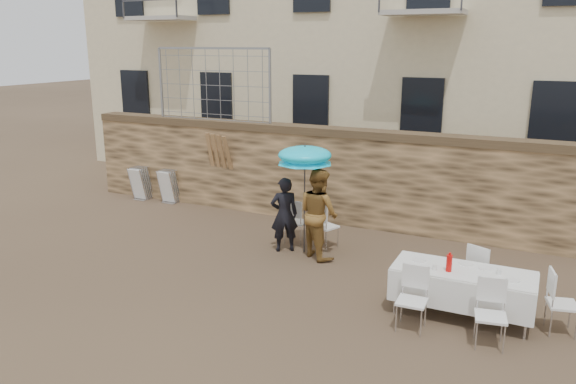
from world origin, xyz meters
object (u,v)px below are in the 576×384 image
at_px(banquet_table, 463,273).
at_px(soda_bottle, 449,263).
at_px(table_chair_back, 482,271).
at_px(table_chair_side, 563,303).
at_px(couple_chair_left, 296,221).
at_px(woman_dress, 319,213).
at_px(umbrella, 305,158).
at_px(man_suit, 284,215).
at_px(chair_stack_left, 145,182).
at_px(table_chair_front_left, 412,300).
at_px(chair_stack_right, 172,185).
at_px(couple_chair_right, 326,225).
at_px(table_chair_front_right, 491,315).

distance_m(banquet_table, soda_bottle, 0.30).
height_order(table_chair_back, table_chair_side, same).
xyz_separation_m(couple_chair_left, table_chair_back, (3.92, -1.17, 0.00)).
xyz_separation_m(couple_chair_left, soda_bottle, (3.52, -2.12, 0.43)).
relative_size(woman_dress, umbrella, 0.87).
relative_size(man_suit, soda_bottle, 5.92).
relative_size(couple_chair_left, chair_stack_left, 1.04).
height_order(banquet_table, table_chair_front_left, table_chair_front_left).
height_order(couple_chair_left, table_chair_side, same).
relative_size(umbrella, banquet_table, 0.98).
height_order(woman_dress, chair_stack_left, woman_dress).
relative_size(soda_bottle, chair_stack_right, 0.28).
distance_m(woman_dress, couple_chair_right, 0.69).
xyz_separation_m(couple_chair_right, table_chair_front_right, (3.52, -2.72, 0.00)).
relative_size(man_suit, table_chair_front_right, 1.60).
distance_m(couple_chair_left, chair_stack_right, 4.55).
xyz_separation_m(banquet_table, chair_stack_left, (-8.93, 3.43, -0.27)).
relative_size(table_chair_front_left, table_chair_front_right, 1.00).
relative_size(soda_bottle, table_chair_side, 0.27).
relative_size(man_suit, table_chair_side, 1.60).
relative_size(couple_chair_left, table_chair_side, 1.00).
bearing_deg(chair_stack_right, soda_bottle, -24.56).
bearing_deg(couple_chair_left, table_chair_back, 158.64).
distance_m(table_chair_front_right, table_chair_back, 1.58).
bearing_deg(couple_chair_left, table_chair_side, 155.19).
distance_m(woman_dress, soda_bottle, 3.18).
bearing_deg(umbrella, couple_chair_right, 56.31).
xyz_separation_m(couple_chair_right, table_chair_side, (4.42, -1.87, 0.00)).
bearing_deg(couple_chair_left, banquet_table, 147.35).
distance_m(umbrella, soda_bottle, 3.69).
relative_size(table_chair_back, chair_stack_left, 1.04).
height_order(couple_chair_right, chair_stack_right, couple_chair_right).
bearing_deg(table_chair_side, umbrella, 60.35).
distance_m(woman_dress, couple_chair_left, 1.02).
height_order(table_chair_front_left, chair_stack_left, table_chair_front_left).
height_order(man_suit, woman_dress, woman_dress).
distance_m(table_chair_front_right, chair_stack_right, 9.50).
height_order(woman_dress, soda_bottle, woman_dress).
distance_m(banquet_table, table_chair_front_right, 0.94).
bearing_deg(table_chair_side, table_chair_front_right, 120.44).
distance_m(man_suit, soda_bottle, 3.86).
relative_size(table_chair_front_left, table_chair_back, 1.00).
bearing_deg(couple_chair_left, chair_stack_left, -20.43).
bearing_deg(chair_stack_left, couple_chair_right, -13.88).
bearing_deg(couple_chair_right, man_suit, 62.12).
bearing_deg(man_suit, table_chair_front_left, 109.94).
bearing_deg(chair_stack_right, chair_stack_left, 180.00).
bearing_deg(couple_chair_right, table_chair_front_left, 155.66).
bearing_deg(chair_stack_right, table_chair_back, -17.71).
bearing_deg(soda_bottle, table_chair_back, 67.17).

